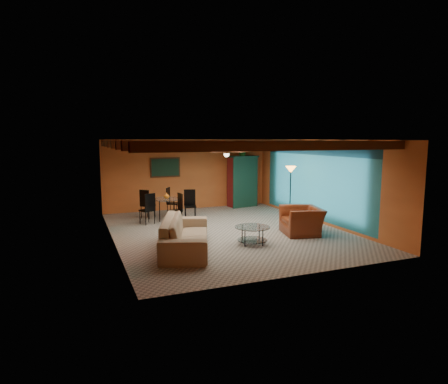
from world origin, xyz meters
name	(u,v)px	position (x,y,z in m)	size (l,w,h in m)	color
room	(225,151)	(0.00, 0.11, 2.36)	(6.52, 8.01, 2.71)	gray
sofa	(186,234)	(-1.67, -1.41, 0.40)	(2.75, 1.08, 0.80)	#937A5F
armchair	(302,221)	(1.90, -1.11, 0.39)	(1.19, 1.04, 0.78)	maroon
coffee_table	(252,235)	(0.10, -1.55, 0.23)	(0.92, 0.92, 0.47)	silver
dining_table	(167,205)	(-1.29, 2.18, 0.51)	(1.95, 1.95, 1.02)	silver
armoire	(242,182)	(2.20, 3.70, 0.99)	(1.13, 0.56, 1.99)	maroon
floor_lamp	(290,193)	(2.61, 0.71, 0.92)	(0.37, 0.37, 1.83)	black
ceiling_fan	(227,152)	(0.00, 0.00, 2.36)	(1.50, 1.50, 0.44)	#472614
painting	(165,167)	(-0.90, 3.96, 1.65)	(1.05, 0.03, 0.65)	black
potted_plant	(243,151)	(2.20, 3.70, 2.22)	(0.42, 0.37, 0.47)	#26661E
vase	(166,187)	(-1.29, 2.18, 1.12)	(0.19, 0.19, 0.20)	orange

